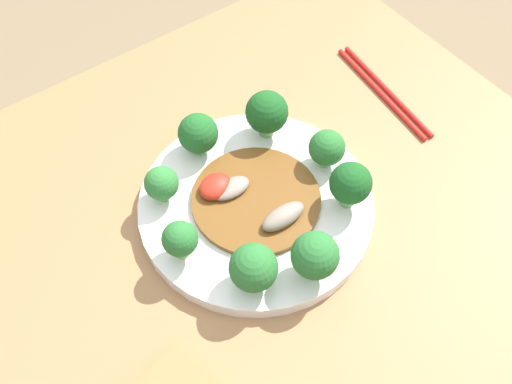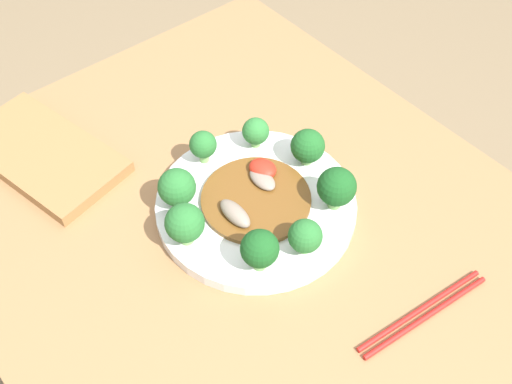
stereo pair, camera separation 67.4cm
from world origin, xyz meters
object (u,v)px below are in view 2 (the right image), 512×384
(broccoli_east, at_px, (305,236))
(broccoli_north, at_px, (308,146))
(stirfry_center, at_px, (255,195))
(broccoli_south, at_px, (185,223))
(plate, at_px, (256,205))
(broccoli_southwest, at_px, (177,187))
(broccoli_northwest, at_px, (256,131))
(chopsticks, at_px, (423,313))
(cutting_board, at_px, (43,154))
(broccoli_west, at_px, (203,145))
(broccoli_southeast, at_px, (260,249))
(broccoli_northeast, at_px, (337,187))

(broccoli_east, height_order, broccoli_north, broccoli_north)
(broccoli_north, height_order, stirfry_center, broccoli_north)
(broccoli_east, height_order, broccoli_south, broccoli_south)
(broccoli_east, xyz_separation_m, broccoli_north, (-0.12, 0.11, 0.00))
(plate, distance_m, broccoli_north, 0.12)
(broccoli_east, distance_m, broccoli_southwest, 0.19)
(broccoli_east, bearing_deg, broccoli_northwest, 158.66)
(stirfry_center, height_order, chopsticks, stirfry_center)
(plate, height_order, cutting_board, same)
(broccoli_northwest, xyz_separation_m, broccoli_north, (0.08, 0.04, 0.00))
(broccoli_west, relative_size, stirfry_center, 0.35)
(broccoli_southeast, height_order, stirfry_center, broccoli_southeast)
(broccoli_northeast, bearing_deg, broccoli_northwest, -176.63)
(broccoli_south, bearing_deg, broccoli_northeast, 67.22)
(broccoli_southeast, relative_size, broccoli_northwest, 1.31)
(broccoli_north, distance_m, broccoli_west, 0.16)
(broccoli_northeast, bearing_deg, plate, -133.36)
(broccoli_northwest, bearing_deg, broccoli_west, -106.63)
(broccoli_southwest, xyz_separation_m, broccoli_northeast, (0.15, 0.17, 0.01))
(broccoli_north, height_order, chopsticks, broccoli_north)
(broccoli_east, xyz_separation_m, broccoli_northeast, (-0.03, 0.09, 0.01))
(broccoli_east, bearing_deg, stirfry_center, 177.07)
(broccoli_southeast, relative_size, broccoli_southwest, 1.06)
(broccoli_south, height_order, chopsticks, broccoli_south)
(broccoli_north, height_order, broccoli_northeast, broccoli_northeast)
(plate, distance_m, cutting_board, 0.35)
(broccoli_east, relative_size, cutting_board, 0.19)
(cutting_board, bearing_deg, broccoli_south, 14.89)
(broccoli_east, xyz_separation_m, stirfry_center, (-0.11, 0.01, -0.02))
(broccoli_south, xyz_separation_m, broccoli_west, (-0.11, 0.11, -0.01))
(plate, relative_size, broccoli_northeast, 4.26)
(broccoli_east, relative_size, broccoli_west, 0.99)
(plate, relative_size, broccoli_southwest, 4.69)
(broccoli_southeast, height_order, cutting_board, broccoli_southeast)
(broccoli_north, distance_m, cutting_board, 0.42)
(broccoli_northeast, height_order, broccoli_west, broccoli_northeast)
(broccoli_southwest, distance_m, broccoli_north, 0.21)
(chopsticks, bearing_deg, broccoli_east, -160.01)
(broccoli_southwest, distance_m, cutting_board, 0.25)
(cutting_board, bearing_deg, broccoli_northeast, 36.67)
(stirfry_center, bearing_deg, plate, -19.64)
(broccoli_east, distance_m, broccoli_west, 0.22)
(broccoli_southeast, xyz_separation_m, broccoli_northwest, (-0.18, 0.14, -0.01))
(broccoli_northwest, bearing_deg, broccoli_south, -66.68)
(broccoli_north, xyz_separation_m, chopsticks, (0.28, -0.05, -0.05))
(broccoli_northeast, relative_size, stirfry_center, 0.43)
(plate, bearing_deg, broccoli_southwest, -127.64)
(stirfry_center, height_order, cutting_board, stirfry_center)
(broccoli_west, bearing_deg, broccoli_northwest, 73.37)
(chopsticks, bearing_deg, broccoli_north, 169.17)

